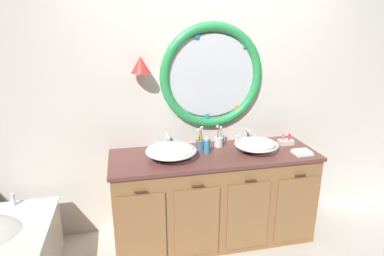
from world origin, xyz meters
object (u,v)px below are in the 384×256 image
Objects in this scene: toothbrush_holder_left at (200,144)px; sink_basin_right at (256,145)px; sink_basin_left at (171,151)px; soap_dispenser at (207,146)px; toiletry_basket at (286,141)px; folded_hand_towel at (302,152)px; toothbrush_holder_right at (219,141)px.

sink_basin_right is at bearing -17.60° from toothbrush_holder_left.
sink_basin_left is at bearing 180.00° from sink_basin_right.
toothbrush_holder_left is at bearing 107.54° from soap_dispenser.
soap_dispenser is at bearing 7.66° from sink_basin_left.
sink_basin_right is at bearing -5.58° from soap_dispenser.
sink_basin_left is at bearing -174.75° from toiletry_basket.
folded_hand_towel is (0.37, -0.15, -0.05)m from sink_basin_right.
soap_dispenser is 0.80m from toiletry_basket.
sink_basin_right is 0.36m from toiletry_basket.
sink_basin_right is (0.78, -0.00, -0.01)m from sink_basin_left.
toiletry_basket is at bearing 5.25° from sink_basin_left.
soap_dispenser reaches higher than toiletry_basket.
soap_dispenser reaches higher than folded_hand_towel.
toothbrush_holder_right is (-0.30, 0.19, -0.01)m from sink_basin_right.
toothbrush_holder_left is 1.42× the size of soap_dispenser.
soap_dispenser is (0.03, -0.11, 0.01)m from toothbrush_holder_left.
sink_basin_left is 3.15× the size of toiletry_basket.
toothbrush_holder_right is 1.37× the size of soap_dispenser.
folded_hand_towel is at bearing -26.96° from toothbrush_holder_right.
toothbrush_holder_right is 0.65m from toiletry_basket.
sink_basin_right is at bearing -0.00° from sink_basin_left.
toothbrush_holder_right is (0.48, 0.19, -0.01)m from sink_basin_left.
toiletry_basket is (1.13, 0.10, -0.04)m from sink_basin_left.
folded_hand_towel is at bearing -7.67° from sink_basin_left.
sink_basin_right is 0.35m from toothbrush_holder_right.
sink_basin_left is at bearing 172.33° from folded_hand_towel.
toothbrush_holder_right is (0.19, 0.03, -0.00)m from toothbrush_holder_left.
toothbrush_holder_right is 1.35× the size of folded_hand_towel.
soap_dispenser is 0.99× the size of folded_hand_towel.
toothbrush_holder_left reaches higher than toiletry_basket.
sink_basin_right is 2.84× the size of toiletry_basket.
folded_hand_towel is at bearing -84.86° from toiletry_basket.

